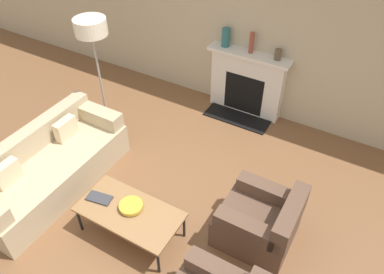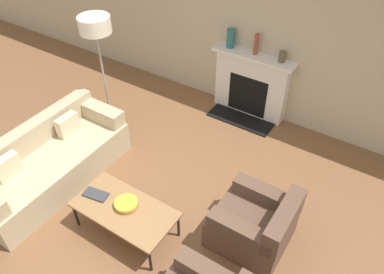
{
  "view_description": "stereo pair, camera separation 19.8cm",
  "coord_description": "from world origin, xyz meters",
  "px_view_note": "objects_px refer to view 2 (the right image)",
  "views": [
    {
      "loc": [
        1.85,
        -1.99,
        3.78
      ],
      "look_at": [
        -0.08,
        1.37,
        0.45
      ],
      "focal_mm": 35.0,
      "sensor_mm": 36.0,
      "label": 1
    },
    {
      "loc": [
        2.02,
        -1.89,
        3.78
      ],
      "look_at": [
        -0.08,
        1.37,
        0.45
      ],
      "focal_mm": 35.0,
      "sensor_mm": 36.0,
      "label": 2
    }
  ],
  "objects_px": {
    "book": "(96,194)",
    "mantel_vase_center_right": "(282,57)",
    "coffee_table": "(125,210)",
    "fireplace": "(251,85)",
    "couch": "(49,163)",
    "floor_lamp": "(97,36)",
    "armchair_far": "(255,225)",
    "mantel_vase_left": "(231,38)",
    "mantel_vase_center_left": "(256,44)",
    "bowl": "(126,204)"
  },
  "relations": [
    {
      "from": "couch",
      "to": "armchair_far",
      "type": "height_order",
      "value": "couch"
    },
    {
      "from": "fireplace",
      "to": "mantel_vase_center_right",
      "type": "distance_m",
      "value": 0.76
    },
    {
      "from": "book",
      "to": "mantel_vase_center_left",
      "type": "bearing_deg",
      "value": 69.15
    },
    {
      "from": "book",
      "to": "mantel_vase_left",
      "type": "bearing_deg",
      "value": 77.22
    },
    {
      "from": "couch",
      "to": "armchair_far",
      "type": "relative_size",
      "value": 2.51
    },
    {
      "from": "armchair_far",
      "to": "floor_lamp",
      "type": "xyz_separation_m",
      "value": [
        -2.86,
        0.74,
        1.24
      ]
    },
    {
      "from": "fireplace",
      "to": "armchair_far",
      "type": "distance_m",
      "value": 2.54
    },
    {
      "from": "coffee_table",
      "to": "mantel_vase_left",
      "type": "height_order",
      "value": "mantel_vase_left"
    },
    {
      "from": "mantel_vase_center_right",
      "to": "mantel_vase_left",
      "type": "bearing_deg",
      "value": 180.0
    },
    {
      "from": "fireplace",
      "to": "armchair_far",
      "type": "relative_size",
      "value": 1.54
    },
    {
      "from": "coffee_table",
      "to": "armchair_far",
      "type": "bearing_deg",
      "value": 27.29
    },
    {
      "from": "book",
      "to": "mantel_vase_center_right",
      "type": "relative_size",
      "value": 1.94
    },
    {
      "from": "armchair_far",
      "to": "mantel_vase_left",
      "type": "relative_size",
      "value": 2.92
    },
    {
      "from": "mantel_vase_center_right",
      "to": "bowl",
      "type": "bearing_deg",
      "value": -101.25
    },
    {
      "from": "floor_lamp",
      "to": "mantel_vase_center_right",
      "type": "xyz_separation_m",
      "value": [
        2.11,
        1.52,
        -0.38
      ]
    },
    {
      "from": "couch",
      "to": "floor_lamp",
      "type": "bearing_deg",
      "value": 5.98
    },
    {
      "from": "coffee_table",
      "to": "mantel_vase_center_left",
      "type": "height_order",
      "value": "mantel_vase_center_left"
    },
    {
      "from": "couch",
      "to": "floor_lamp",
      "type": "xyz_separation_m",
      "value": [
        -0.14,
        1.32,
        1.23
      ]
    },
    {
      "from": "armchair_far",
      "to": "bowl",
      "type": "xyz_separation_m",
      "value": [
        -1.33,
        -0.64,
        0.15
      ]
    },
    {
      "from": "fireplace",
      "to": "book",
      "type": "relative_size",
      "value": 4.15
    },
    {
      "from": "couch",
      "to": "mantel_vase_center_left",
      "type": "distance_m",
      "value": 3.36
    },
    {
      "from": "bowl",
      "to": "floor_lamp",
      "type": "xyz_separation_m",
      "value": [
        -1.53,
        1.38,
        1.09
      ]
    },
    {
      "from": "couch",
      "to": "mantel_vase_left",
      "type": "height_order",
      "value": "mantel_vase_left"
    },
    {
      "from": "mantel_vase_center_left",
      "to": "book",
      "type": "bearing_deg",
      "value": -100.64
    },
    {
      "from": "fireplace",
      "to": "bowl",
      "type": "height_order",
      "value": "fireplace"
    },
    {
      "from": "bowl",
      "to": "book",
      "type": "bearing_deg",
      "value": -169.89
    },
    {
      "from": "floor_lamp",
      "to": "mantel_vase_left",
      "type": "bearing_deg",
      "value": 50.26
    },
    {
      "from": "mantel_vase_left",
      "to": "fireplace",
      "type": "bearing_deg",
      "value": -2.05
    },
    {
      "from": "mantel_vase_center_left",
      "to": "mantel_vase_left",
      "type": "bearing_deg",
      "value": 180.0
    },
    {
      "from": "coffee_table",
      "to": "bowl",
      "type": "height_order",
      "value": "bowl"
    },
    {
      "from": "bowl",
      "to": "mantel_vase_center_left",
      "type": "xyz_separation_m",
      "value": [
        0.15,
        2.9,
        0.79
      ]
    },
    {
      "from": "armchair_far",
      "to": "mantel_vase_center_right",
      "type": "relative_size",
      "value": 5.23
    },
    {
      "from": "bowl",
      "to": "mantel_vase_left",
      "type": "height_order",
      "value": "mantel_vase_left"
    },
    {
      "from": "armchair_far",
      "to": "coffee_table",
      "type": "bearing_deg",
      "value": -62.71
    },
    {
      "from": "book",
      "to": "mantel_vase_center_right",
      "type": "bearing_deg",
      "value": 61.5
    },
    {
      "from": "coffee_table",
      "to": "fireplace",
      "type": "bearing_deg",
      "value": 87.2
    },
    {
      "from": "fireplace",
      "to": "coffee_table",
      "type": "bearing_deg",
      "value": -92.8
    },
    {
      "from": "couch",
      "to": "mantel_vase_center_right",
      "type": "bearing_deg",
      "value": -34.73
    },
    {
      "from": "fireplace",
      "to": "coffee_table",
      "type": "distance_m",
      "value": 2.93
    },
    {
      "from": "armchair_far",
      "to": "floor_lamp",
      "type": "height_order",
      "value": "floor_lamp"
    },
    {
      "from": "mantel_vase_left",
      "to": "bowl",
      "type": "bearing_deg",
      "value": -84.64
    },
    {
      "from": "fireplace",
      "to": "mantel_vase_center_left",
      "type": "relative_size",
      "value": 4.05
    },
    {
      "from": "armchair_far",
      "to": "coffee_table",
      "type": "distance_m",
      "value": 1.49
    },
    {
      "from": "armchair_far",
      "to": "coffee_table",
      "type": "xyz_separation_m",
      "value": [
        -1.32,
        -0.68,
        0.08
      ]
    },
    {
      "from": "floor_lamp",
      "to": "coffee_table",
      "type": "bearing_deg",
      "value": -42.79
    },
    {
      "from": "bowl",
      "to": "mantel_vase_left",
      "type": "xyz_separation_m",
      "value": [
        -0.27,
        2.9,
        0.77
      ]
    },
    {
      "from": "mantel_vase_left",
      "to": "mantel_vase_center_left",
      "type": "relative_size",
      "value": 0.9
    },
    {
      "from": "couch",
      "to": "book",
      "type": "distance_m",
      "value": 1.0
    },
    {
      "from": "coffee_table",
      "to": "book",
      "type": "distance_m",
      "value": 0.41
    },
    {
      "from": "couch",
      "to": "coffee_table",
      "type": "xyz_separation_m",
      "value": [
        1.4,
        -0.1,
        0.07
      ]
    }
  ]
}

